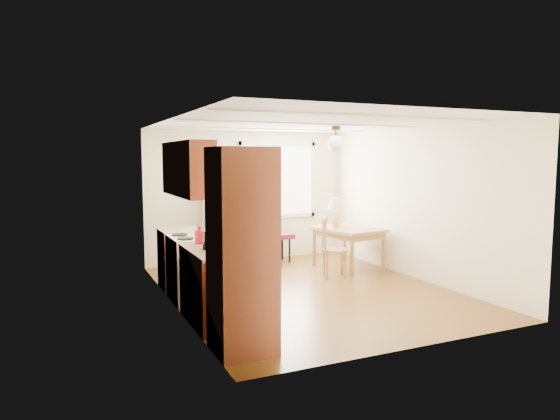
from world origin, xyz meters
TOP-DOWN VIEW (x-y plane):
  - room_shell at (0.00, 0.00)m, footprint 4.60×5.60m
  - kitchen_run at (-1.72, -0.63)m, footprint 0.65×3.40m
  - window_unit at (0.60, 2.47)m, footprint 1.64×0.05m
  - pendant_light at (0.70, 0.40)m, footprint 0.26×0.26m
  - refrigerator at (-0.64, 2.12)m, footprint 0.63×0.66m
  - bench at (0.10, 2.08)m, footprint 1.21×0.47m
  - dining_table at (1.38, 1.07)m, footprint 1.07×1.31m
  - chair at (0.70, 0.58)m, footprint 0.49×0.49m
  - table_lamp at (1.17, 1.16)m, footprint 0.31×0.31m
  - coffee_maker at (-1.72, -0.80)m, footprint 0.24×0.28m
  - kettle at (-1.75, -0.40)m, footprint 0.12×0.12m

SIDE VIEW (x-z plane):
  - bench at x=0.10m, z-range 0.21..0.77m
  - chair at x=0.70m, z-range 0.08..1.09m
  - dining_table at x=1.38m, z-range 0.27..1.00m
  - refrigerator at x=-0.64m, z-range 0.00..1.53m
  - kitchen_run at x=-1.72m, z-range -0.26..1.94m
  - kettle at x=-1.75m, z-range 0.88..1.11m
  - coffee_maker at x=-1.72m, z-range 0.85..1.21m
  - table_lamp at x=1.17m, z-range 0.86..1.39m
  - room_shell at x=0.00m, z-range -0.06..2.56m
  - window_unit at x=0.60m, z-range 0.79..2.31m
  - pendant_light at x=0.70m, z-range 2.04..2.44m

